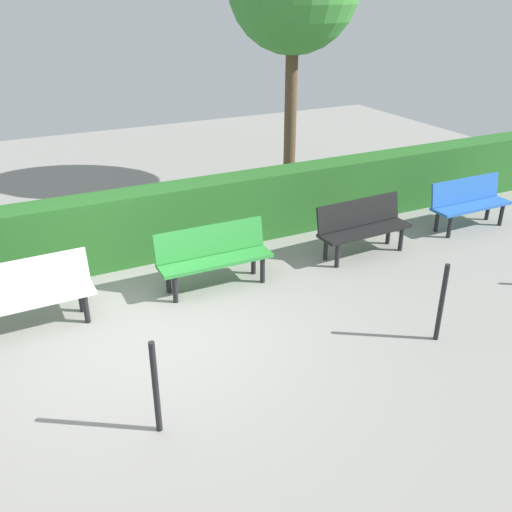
{
  "coord_description": "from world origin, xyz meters",
  "views": [
    {
      "loc": [
        1.4,
        5.72,
        3.81
      ],
      "look_at": [
        -1.61,
        -0.36,
        0.55
      ],
      "focal_mm": 39.24,
      "sensor_mm": 36.0,
      "label": 1
    }
  ],
  "objects_px": {
    "bench_black": "(363,225)",
    "bench_white": "(28,292)",
    "bench_blue": "(469,201)",
    "bench_green": "(214,254)"
  },
  "relations": [
    {
      "from": "bench_green",
      "to": "bench_white",
      "type": "bearing_deg",
      "value": 0.5
    },
    {
      "from": "bench_green",
      "to": "bench_white",
      "type": "xyz_separation_m",
      "value": [
        2.43,
        -0.01,
        -0.0
      ]
    },
    {
      "from": "bench_black",
      "to": "bench_white",
      "type": "distance_m",
      "value": 4.91
    },
    {
      "from": "bench_black",
      "to": "bench_green",
      "type": "bearing_deg",
      "value": -3.52
    },
    {
      "from": "bench_blue",
      "to": "bench_black",
      "type": "relative_size",
      "value": 0.97
    },
    {
      "from": "bench_blue",
      "to": "bench_white",
      "type": "bearing_deg",
      "value": -0.16
    },
    {
      "from": "bench_white",
      "to": "bench_blue",
      "type": "bearing_deg",
      "value": 178.55
    },
    {
      "from": "bench_black",
      "to": "bench_green",
      "type": "height_order",
      "value": "same"
    },
    {
      "from": "bench_green",
      "to": "bench_white",
      "type": "relative_size",
      "value": 1.04
    },
    {
      "from": "bench_black",
      "to": "bench_white",
      "type": "xyz_separation_m",
      "value": [
        4.91,
        -0.06,
        -0.0
      ]
    }
  ]
}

